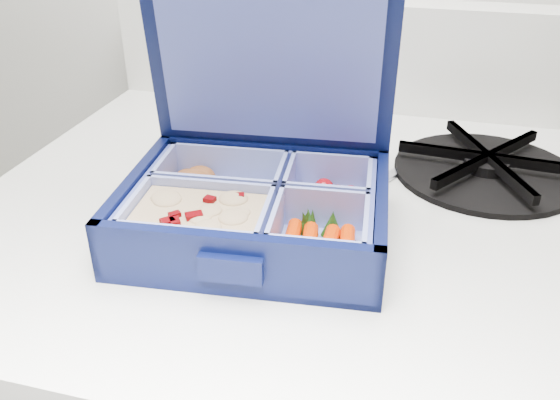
% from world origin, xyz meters
% --- Properties ---
extents(bento_box, '(0.25, 0.20, 0.06)m').
position_xyz_m(bento_box, '(0.21, 1.58, 0.94)').
color(bento_box, '#070D35').
rests_on(bento_box, stove).
extents(burner_grate, '(0.21, 0.21, 0.03)m').
position_xyz_m(burner_grate, '(0.42, 1.76, 0.93)').
color(burner_grate, black).
rests_on(burner_grate, stove).
extents(burner_grate_rear, '(0.15, 0.15, 0.02)m').
position_xyz_m(burner_grate_rear, '(0.10, 1.90, 0.92)').
color(burner_grate_rear, black).
rests_on(burner_grate_rear, stove).
extents(fork, '(0.09, 0.16, 0.01)m').
position_xyz_m(fork, '(0.31, 1.71, 0.92)').
color(fork, silver).
rests_on(fork, stove).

